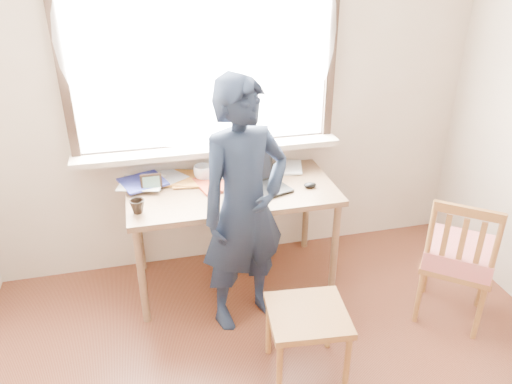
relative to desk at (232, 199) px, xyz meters
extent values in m
cube|color=beige|center=(0.10, 0.37, 0.63)|extent=(3.50, 0.02, 2.60)
cube|color=white|center=(-0.10, 0.36, 0.93)|extent=(1.70, 0.01, 1.30)
cube|color=black|center=(-0.10, 0.34, 0.25)|extent=(1.82, 0.06, 0.06)
cube|color=black|center=(-0.98, 0.34, 0.93)|extent=(0.06, 0.06, 1.30)
cube|color=black|center=(0.78, 0.34, 0.93)|extent=(0.06, 0.06, 1.30)
cube|color=beige|center=(-0.10, 0.27, 0.26)|extent=(1.85, 0.20, 0.04)
cube|color=white|center=(-0.10, 0.28, 1.03)|extent=(1.95, 0.02, 1.65)
cube|color=brown|center=(0.00, 0.00, 0.06)|extent=(1.39, 0.69, 0.04)
cylinder|color=brown|center=(-0.64, -0.30, -0.31)|extent=(0.05, 0.05, 0.70)
cylinder|color=brown|center=(-0.64, 0.30, -0.31)|extent=(0.05, 0.05, 0.70)
cylinder|color=brown|center=(0.64, -0.30, -0.31)|extent=(0.05, 0.05, 0.70)
cylinder|color=brown|center=(0.64, 0.30, -0.31)|extent=(0.05, 0.05, 0.70)
cube|color=black|center=(0.17, -0.08, 0.09)|extent=(0.43, 0.37, 0.02)
cube|color=black|center=(0.13, 0.04, 0.21)|extent=(0.37, 0.19, 0.24)
cube|color=black|center=(0.13, 0.04, 0.21)|extent=(0.33, 0.16, 0.20)
cube|color=black|center=(0.18, -0.09, 0.09)|extent=(0.36, 0.25, 0.00)
imported|color=white|center=(-0.16, 0.20, 0.13)|extent=(0.18, 0.18, 0.10)
imported|color=black|center=(-0.62, -0.18, 0.12)|extent=(0.11, 0.11, 0.09)
ellipsoid|color=black|center=(0.52, -0.10, 0.09)|extent=(0.09, 0.06, 0.03)
cube|color=white|center=(-0.12, 0.08, 0.09)|extent=(0.30, 0.31, 0.02)
cube|color=#3139A1|center=(-0.34, 0.08, 0.09)|extent=(0.29, 0.30, 0.01)
cube|color=white|center=(-0.05, 0.15, 0.09)|extent=(0.28, 0.30, 0.01)
cube|color=white|center=(-0.59, 0.07, 0.10)|extent=(0.30, 0.29, 0.02)
cube|color=white|center=(-0.40, 0.14, 0.10)|extent=(0.29, 0.27, 0.02)
cube|color=white|center=(-0.08, 0.17, 0.11)|extent=(0.29, 0.28, 0.02)
cube|color=white|center=(-0.04, 0.30, 0.11)|extent=(0.28, 0.32, 0.02)
imported|color=white|center=(-0.47, 0.22, 0.09)|extent=(0.28, 0.30, 0.02)
imported|color=white|center=(0.38, 0.25, 0.09)|extent=(0.24, 0.29, 0.02)
cube|color=black|center=(-0.52, 0.10, 0.13)|extent=(0.14, 0.02, 0.11)
cube|color=#41632C|center=(-0.52, 0.10, 0.13)|extent=(0.11, 0.01, 0.08)
cube|color=#956130|center=(0.22, -0.95, -0.25)|extent=(0.47, 0.45, 0.04)
cylinder|color=#956130|center=(0.02, -1.11, -0.47)|extent=(0.03, 0.03, 0.40)
cylinder|color=#956130|center=(0.06, -0.76, -0.47)|extent=(0.03, 0.03, 0.40)
cylinder|color=#956130|center=(0.39, -1.14, -0.47)|extent=(0.03, 0.03, 0.40)
cylinder|color=#956130|center=(0.42, -0.80, -0.47)|extent=(0.03, 0.03, 0.40)
cube|color=#956130|center=(1.31, -0.70, -0.26)|extent=(0.57, 0.57, 0.04)
cylinder|color=#956130|center=(1.55, -0.68, -0.47)|extent=(0.03, 0.03, 0.39)
cylinder|color=#956130|center=(1.34, -0.95, -0.47)|extent=(0.03, 0.03, 0.39)
cylinder|color=#956130|center=(1.27, -0.46, -0.47)|extent=(0.03, 0.03, 0.39)
cylinder|color=#956130|center=(1.06, -0.72, -0.47)|extent=(0.03, 0.03, 0.39)
cylinder|color=#956130|center=(1.33, -0.95, 0.00)|extent=(0.03, 0.03, 0.47)
cylinder|color=#956130|center=(1.05, -0.73, 0.00)|extent=(0.03, 0.03, 0.47)
cube|color=#956130|center=(1.19, -0.84, 0.20)|extent=(0.31, 0.26, 0.06)
cube|color=#956130|center=(1.27, -0.90, -0.03)|extent=(0.04, 0.04, 0.38)
cube|color=#956130|center=(1.19, -0.84, -0.03)|extent=(0.04, 0.04, 0.38)
cube|color=#956130|center=(1.12, -0.78, -0.03)|extent=(0.04, 0.04, 0.38)
cube|color=#B61225|center=(1.31, -0.70, -0.18)|extent=(0.56, 0.56, 0.12)
imported|color=black|center=(0.00, -0.38, 0.14)|extent=(0.68, 0.56, 1.61)
camera|label=1|loc=(-0.55, -2.92, 1.58)|focal=35.00mm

